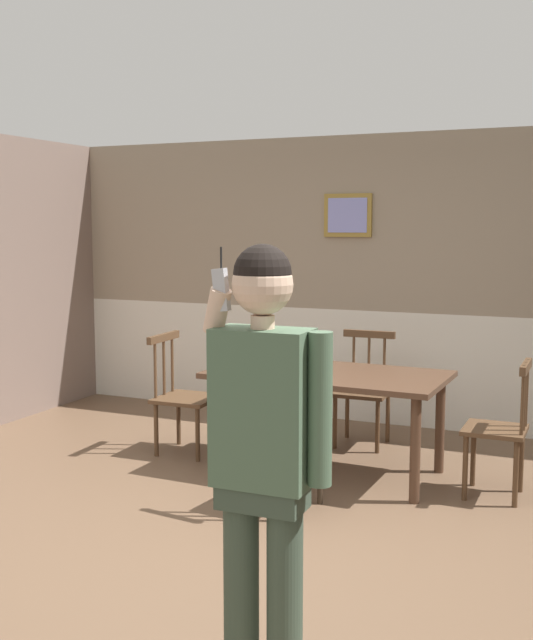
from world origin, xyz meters
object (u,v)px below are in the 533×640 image
dining_table (328,384)px  person_figure (264,442)px  chair_near_window (183,395)px  chair_opposite_corner (363,389)px  chair_at_table_head (280,441)px  chair_by_doorway (500,429)px

dining_table → person_figure: 2.84m
chair_near_window → person_figure: (1.93, -2.77, 0.55)m
chair_opposite_corner → person_figure: (0.67, -3.58, 0.55)m
chair_near_window → chair_at_table_head: size_ratio=1.04×
chair_at_table_head → dining_table: bearing=95.0°
chair_opposite_corner → person_figure: size_ratio=0.53×
chair_by_doorway → person_figure: size_ratio=0.53×
person_figure → dining_table: bearing=-76.6°
dining_table → chair_opposite_corner: 0.87m
chair_at_table_head → chair_opposite_corner: size_ratio=0.98×
chair_by_doorway → chair_opposite_corner: 1.50m
chair_at_table_head → chair_near_window: bearing=151.0°
dining_table → person_figure: size_ratio=0.98×
chair_near_window → chair_by_doorway: chair_near_window is taller
chair_near_window → chair_at_table_head: (1.21, -0.88, -0.01)m
chair_at_table_head → person_figure: size_ratio=0.52×
chair_at_table_head → chair_opposite_corner: (0.05, 1.69, 0.01)m
chair_near_window → chair_by_doorway: (2.48, -0.07, 0.00)m
chair_at_table_head → person_figure: person_figure is taller
dining_table → chair_at_table_head: chair_at_table_head is taller
dining_table → chair_near_window: chair_near_window is taller
dining_table → chair_opposite_corner: chair_opposite_corner is taller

